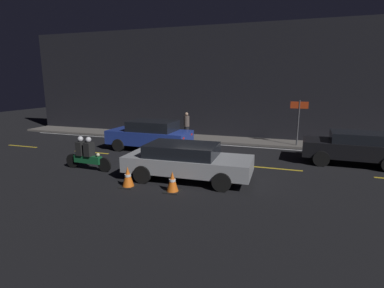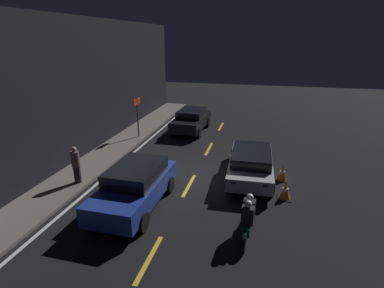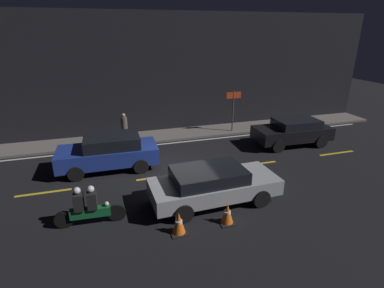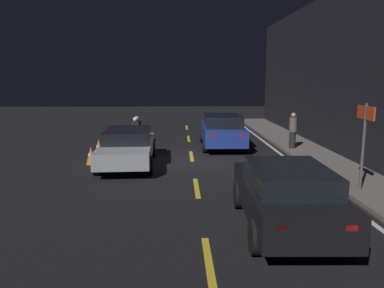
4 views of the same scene
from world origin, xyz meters
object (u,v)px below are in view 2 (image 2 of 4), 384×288
motorcycle (248,217)px  shop_sign (137,109)px  traffic_cone_mid (282,173)px  van_black (191,120)px  hatchback_silver (251,162)px  sedan_blue (135,185)px  traffic_cone_near (285,190)px  pedestrian (76,165)px

motorcycle → shop_sign: 10.78m
traffic_cone_mid → shop_sign: bearing=65.1°
shop_sign → van_black: bearing=-50.4°
hatchback_silver → traffic_cone_mid: bearing=-92.1°
sedan_blue → motorcycle: sedan_blue is taller
shop_sign → traffic_cone_mid: bearing=-114.9°
motorcycle → traffic_cone_near: bearing=-22.2°
sedan_blue → shop_sign: 7.88m
traffic_cone_near → pedestrian: 8.37m
hatchback_silver → shop_sign: shop_sign is taller
motorcycle → traffic_cone_mid: bearing=-12.6°
hatchback_silver → pedestrian: (-2.46, 6.91, 0.20)m
hatchback_silver → pedestrian: size_ratio=2.94×
hatchback_silver → motorcycle: size_ratio=2.11×
van_black → traffic_cone_mid: bearing=44.0°
traffic_cone_mid → hatchback_silver: bearing=89.7°
motorcycle → traffic_cone_near: motorcycle is taller
hatchback_silver → pedestrian: bearing=107.8°
traffic_cone_near → pedestrian: size_ratio=0.45×
sedan_blue → pedestrian: pedestrian is taller
sedan_blue → motorcycle: size_ratio=1.97×
traffic_cone_near → shop_sign: (5.44, 8.31, 1.46)m
traffic_cone_mid → pedestrian: 8.64m
van_black → motorcycle: bearing=24.7°
traffic_cone_near → motorcycle: bearing=154.5°
motorcycle → pedestrian: bearing=79.3°
hatchback_silver → traffic_cone_mid: 1.40m
motorcycle → pedestrian: (1.75, 7.07, 0.28)m
hatchback_silver → motorcycle: bearing=-179.7°
sedan_blue → hatchback_silver: (3.38, -3.91, -0.09)m
van_black → traffic_cone_mid: size_ratio=5.95×
hatchback_silver → traffic_cone_near: hatchback_silver is taller
van_black → pedestrian: size_ratio=2.61×
sedan_blue → motorcycle: (-0.83, -4.06, -0.17)m
hatchback_silver → shop_sign: size_ratio=1.91×
van_black → pedestrian: bearing=-15.8°
traffic_cone_mid → motorcycle: bearing=164.1°
van_black → shop_sign: 3.71m
hatchback_silver → motorcycle: (-4.22, -0.16, -0.08)m
motorcycle → traffic_cone_mid: motorcycle is taller
hatchback_silver → motorcycle: motorcycle is taller
hatchback_silver → traffic_cone_near: size_ratio=6.48×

